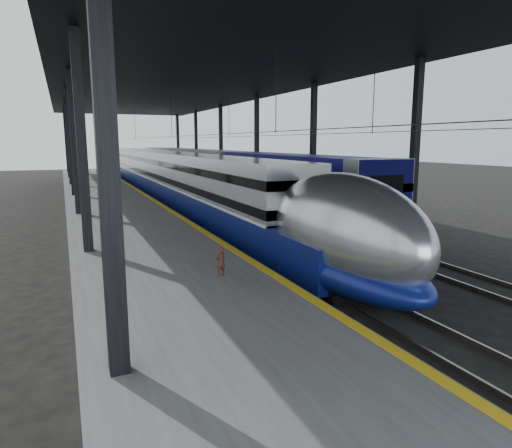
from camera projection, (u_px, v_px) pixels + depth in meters
ground at (285, 297)px, 15.12m from camera, size 160.00×160.00×0.00m
platform at (112, 208)px, 31.82m from camera, size 6.00×80.00×1.00m
yellow_strip at (152, 199)px, 32.80m from camera, size 0.30×80.00×0.01m
rails at (221, 208)px, 34.96m from camera, size 6.52×80.00×0.16m
canopy at (185, 84)px, 32.36m from camera, size 18.00×75.00×9.47m
tgv_train at (168, 177)px, 40.25m from camera, size 2.94×65.20×4.21m
second_train at (209, 171)px, 45.60m from camera, size 3.13×56.05×4.31m
child at (221, 262)px, 13.95m from camera, size 0.37×0.29×0.89m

